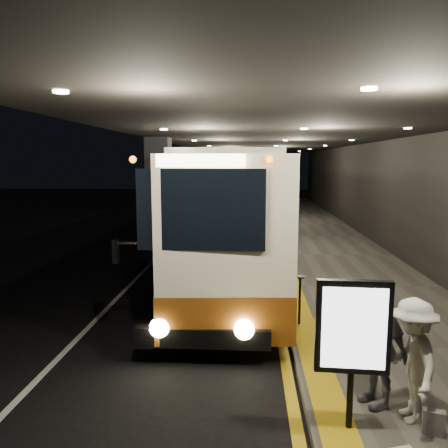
{
  "coord_description": "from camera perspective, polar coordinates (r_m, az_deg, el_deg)",
  "views": [
    {
      "loc": [
        1.7,
        -11.08,
        3.58
      ],
      "look_at": [
        0.9,
        1.98,
        1.7
      ],
      "focal_mm": 35.0,
      "sensor_mm": 36.0,
      "label": 1
    }
  ],
  "objects": [
    {
      "name": "ground",
      "position": [
        11.76,
        -5.04,
        -9.57
      ],
      "size": [
        90.0,
        90.0,
        0.0
      ],
      "primitive_type": "plane",
      "color": "black"
    },
    {
      "name": "lane_line_white",
      "position": [
        16.84,
        -8.59,
        -4.17
      ],
      "size": [
        0.12,
        50.0,
        0.01
      ],
      "primitive_type": "cube",
      "color": "silver",
      "rests_on": "ground"
    },
    {
      "name": "kerb_stripe_yellow",
      "position": [
        16.48,
        5.71,
        -4.39
      ],
      "size": [
        0.18,
        50.0,
        0.01
      ],
      "primitive_type": "cube",
      "color": "gold",
      "rests_on": "ground"
    },
    {
      "name": "sidewalk",
      "position": [
        16.73,
        13.97,
        -4.16
      ],
      "size": [
        4.5,
        50.0,
        0.15
      ],
      "primitive_type": "cube",
      "color": "#514C44",
      "rests_on": "ground"
    },
    {
      "name": "tactile_strip",
      "position": [
        16.48,
        7.46,
        -3.88
      ],
      "size": [
        0.5,
        50.0,
        0.01
      ],
      "primitive_type": "cube",
      "color": "gold",
      "rests_on": "sidewalk"
    },
    {
      "name": "terminal_wall",
      "position": [
        16.94,
        21.86,
        5.63
      ],
      "size": [
        0.1,
        50.0,
        6.0
      ],
      "primitive_type": "cube",
      "color": "black",
      "rests_on": "ground"
    },
    {
      "name": "support_columns",
      "position": [
        15.47,
        -8.45,
        2.97
      ],
      "size": [
        0.8,
        24.8,
        4.4
      ],
      "color": "black",
      "rests_on": "ground"
    },
    {
      "name": "canopy",
      "position": [
        16.13,
        6.49,
        11.76
      ],
      "size": [
        9.0,
        50.0,
        0.4
      ],
      "primitive_type": "cube",
      "color": "black",
      "rests_on": "support_columns"
    },
    {
      "name": "coach_main",
      "position": [
        13.16,
        -0.1,
        0.32
      ],
      "size": [
        3.27,
        12.02,
        3.71
      ],
      "rotation": [
        0.0,
        0.0,
        0.07
      ],
      "color": "#F1E7C9",
      "rests_on": "ground"
    },
    {
      "name": "coach_second",
      "position": [
        27.17,
        2.07,
        4.32
      ],
      "size": [
        2.77,
        11.67,
        3.65
      ],
      "rotation": [
        0.0,
        0.0,
        -0.03
      ],
      "color": "#F1E7C9",
      "rests_on": "ground"
    },
    {
      "name": "coach_third",
      "position": [
        44.16,
        2.71,
        6.08
      ],
      "size": [
        3.21,
        13.08,
        4.08
      ],
      "rotation": [
        0.0,
        0.0,
        0.04
      ],
      "color": "#F1E7C9",
      "rests_on": "ground"
    },
    {
      "name": "passenger_boarding",
      "position": [
        12.18,
        8.64,
        -4.53
      ],
      "size": [
        0.4,
        0.58,
        1.54
      ],
      "primitive_type": "imported",
      "rotation": [
        0.0,
        0.0,
        1.62
      ],
      "color": "#C85D94",
      "rests_on": "sidewalk"
    },
    {
      "name": "passenger_waiting_white",
      "position": [
        6.53,
        23.41,
        -15.99
      ],
      "size": [
        0.52,
        1.08,
        1.66
      ],
      "primitive_type": "imported",
      "rotation": [
        0.0,
        0.0,
        -1.55
      ],
      "color": "beige",
      "rests_on": "sidewalk"
    },
    {
      "name": "passenger_waiting_grey",
      "position": [
        6.71,
        19.46,
        -14.58
      ],
      "size": [
        0.92,
        1.17,
        1.78
      ],
      "primitive_type": "imported",
      "rotation": [
        0.0,
        0.0,
        -1.14
      ],
      "color": "#56565C",
      "rests_on": "sidewalk"
    },
    {
      "name": "bag_polka",
      "position": [
        6.61,
        25.69,
        -22.34
      ],
      "size": [
        0.29,
        0.18,
        0.32
      ],
      "primitive_type": "cube",
      "rotation": [
        0.0,
        0.0,
        -0.29
      ],
      "color": "black",
      "rests_on": "sidewalk"
    },
    {
      "name": "info_sign",
      "position": [
        5.87,
        16.49,
        -13.11
      ],
      "size": [
        0.94,
        0.17,
        1.98
      ],
      "rotation": [
        0.0,
        0.0,
        -0.05
      ],
      "color": "black",
      "rests_on": "sidewalk"
    },
    {
      "name": "stanchion_post",
      "position": [
        9.46,
        9.85,
        -9.87
      ],
      "size": [
        0.05,
        0.05,
        1.04
      ],
      "primitive_type": "cylinder",
      "color": "black",
      "rests_on": "sidewalk"
    }
  ]
}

